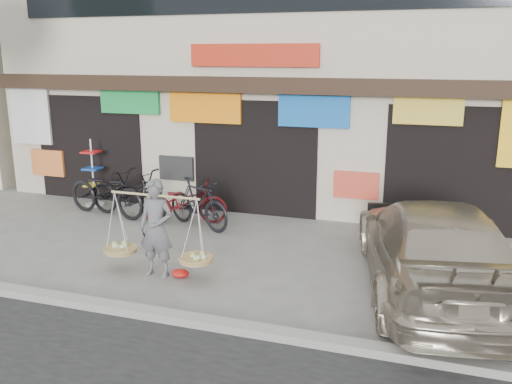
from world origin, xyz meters
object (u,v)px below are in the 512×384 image
(street_vendor, at_px, (156,232))
(bike_0, at_px, (128,193))
(bike_3, at_px, (106,191))
(bike_2, at_px, (185,202))
(suv, at_px, (433,247))
(display_rack, at_px, (93,179))
(bike_1, at_px, (198,203))

(street_vendor, xyz_separation_m, bike_0, (-2.27, 2.85, -0.20))
(bike_0, height_order, bike_3, same)
(bike_2, xyz_separation_m, suv, (5.32, -2.05, 0.25))
(bike_3, distance_m, display_rack, 1.06)
(bike_3, height_order, display_rack, display_rack)
(bike_0, bearing_deg, suv, -95.07)
(bike_0, distance_m, bike_2, 1.44)
(bike_0, xyz_separation_m, display_rack, (-1.40, 0.67, 0.09))
(bike_0, height_order, bike_1, bike_0)
(street_vendor, distance_m, suv, 4.56)
(bike_0, bearing_deg, display_rack, 75.97)
(bike_1, distance_m, bike_2, 0.45)
(street_vendor, xyz_separation_m, bike_1, (-0.43, 2.69, -0.23))
(bike_1, height_order, display_rack, display_rack)
(bike_0, xyz_separation_m, bike_1, (1.84, -0.16, -0.04))
(street_vendor, xyz_separation_m, bike_2, (-0.83, 2.88, -0.29))
(bike_1, bearing_deg, bike_2, 89.03)
(street_vendor, bearing_deg, bike_1, 99.30)
(display_rack, bearing_deg, bike_0, -25.67)
(street_vendor, relative_size, display_rack, 1.18)
(bike_2, height_order, suv, suv)
(bike_2, relative_size, suv, 0.35)
(bike_0, bearing_deg, street_vendor, -129.87)
(bike_2, distance_m, display_rack, 2.92)
(bike_1, height_order, bike_3, bike_3)
(bike_1, height_order, suv, suv)
(bike_3, bearing_deg, suv, -93.80)
(bike_3, bearing_deg, street_vendor, -123.30)
(bike_3, bearing_deg, display_rack, 61.97)
(street_vendor, height_order, bike_0, street_vendor)
(street_vendor, bearing_deg, bike_3, 135.26)
(street_vendor, bearing_deg, suv, 10.58)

